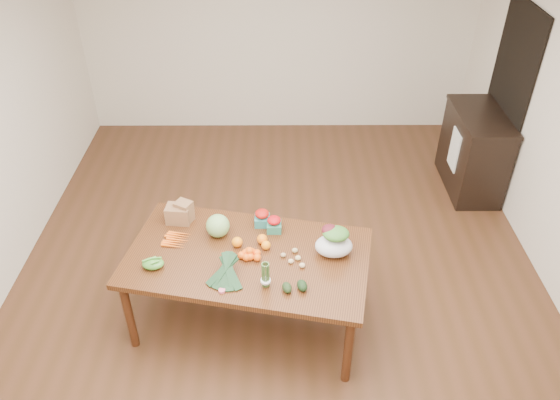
{
  "coord_description": "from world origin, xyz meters",
  "views": [
    {
      "loc": [
        -0.0,
        -3.8,
        3.67
      ],
      "look_at": [
        0.02,
        0.0,
        0.89
      ],
      "focal_mm": 35.0,
      "sensor_mm": 36.0,
      "label": 1
    }
  ],
  "objects_px": {
    "salad_bag": "(334,243)",
    "cabbage": "(218,226)",
    "cabinet": "(474,151)",
    "kale_bunch": "(225,274)",
    "dining_table": "(249,289)",
    "mandarin_cluster": "(250,252)",
    "asparagus_bundle": "(266,275)",
    "paper_bag": "(178,212)"
  },
  "relations": [
    {
      "from": "salad_bag",
      "to": "kale_bunch",
      "type": "bearing_deg",
      "value": -159.39
    },
    {
      "from": "dining_table",
      "to": "mandarin_cluster",
      "type": "distance_m",
      "value": 0.43
    },
    {
      "from": "dining_table",
      "to": "mandarin_cluster",
      "type": "height_order",
      "value": "mandarin_cluster"
    },
    {
      "from": "asparagus_bundle",
      "to": "cabinet",
      "type": "bearing_deg",
      "value": 57.52
    },
    {
      "from": "cabinet",
      "to": "asparagus_bundle",
      "type": "relative_size",
      "value": 4.08
    },
    {
      "from": "paper_bag",
      "to": "salad_bag",
      "type": "height_order",
      "value": "salad_bag"
    },
    {
      "from": "dining_table",
      "to": "cabinet",
      "type": "bearing_deg",
      "value": 51.18
    },
    {
      "from": "cabinet",
      "to": "kale_bunch",
      "type": "relative_size",
      "value": 2.55
    },
    {
      "from": "dining_table",
      "to": "paper_bag",
      "type": "relative_size",
      "value": 7.09
    },
    {
      "from": "salad_bag",
      "to": "cabbage",
      "type": "bearing_deg",
      "value": 165.64
    },
    {
      "from": "mandarin_cluster",
      "to": "kale_bunch",
      "type": "distance_m",
      "value": 0.33
    },
    {
      "from": "cabbage",
      "to": "mandarin_cluster",
      "type": "xyz_separation_m",
      "value": [
        0.27,
        -0.27,
        -0.05
      ]
    },
    {
      "from": "cabinet",
      "to": "paper_bag",
      "type": "bearing_deg",
      "value": -152.34
    },
    {
      "from": "mandarin_cluster",
      "to": "paper_bag",
      "type": "bearing_deg",
      "value": 143.53
    },
    {
      "from": "kale_bunch",
      "to": "asparagus_bundle",
      "type": "bearing_deg",
      "value": 2.12
    },
    {
      "from": "mandarin_cluster",
      "to": "kale_bunch",
      "type": "xyz_separation_m",
      "value": [
        -0.17,
        -0.28,
        0.03
      ]
    },
    {
      "from": "cabbage",
      "to": "kale_bunch",
      "type": "height_order",
      "value": "cabbage"
    },
    {
      "from": "cabinet",
      "to": "paper_bag",
      "type": "distance_m",
      "value": 3.49
    },
    {
      "from": "paper_bag",
      "to": "cabbage",
      "type": "xyz_separation_m",
      "value": [
        0.35,
        -0.19,
        0.0
      ]
    },
    {
      "from": "paper_bag",
      "to": "kale_bunch",
      "type": "height_order",
      "value": "paper_bag"
    },
    {
      "from": "asparagus_bundle",
      "to": "paper_bag",
      "type": "bearing_deg",
      "value": 145.22
    },
    {
      "from": "mandarin_cluster",
      "to": "kale_bunch",
      "type": "bearing_deg",
      "value": -121.29
    },
    {
      "from": "mandarin_cluster",
      "to": "asparagus_bundle",
      "type": "distance_m",
      "value": 0.36
    },
    {
      "from": "cabinet",
      "to": "cabbage",
      "type": "relative_size",
      "value": 5.21
    },
    {
      "from": "paper_bag",
      "to": "dining_table",
      "type": "bearing_deg",
      "value": -36.03
    },
    {
      "from": "cabinet",
      "to": "mandarin_cluster",
      "type": "height_order",
      "value": "cabinet"
    },
    {
      "from": "paper_bag",
      "to": "asparagus_bundle",
      "type": "relative_size",
      "value": 1.08
    },
    {
      "from": "dining_table",
      "to": "asparagus_bundle",
      "type": "relative_size",
      "value": 7.66
    },
    {
      "from": "kale_bunch",
      "to": "asparagus_bundle",
      "type": "height_order",
      "value": "asparagus_bundle"
    },
    {
      "from": "paper_bag",
      "to": "cabinet",
      "type": "bearing_deg",
      "value": 27.66
    },
    {
      "from": "cabinet",
      "to": "salad_bag",
      "type": "xyz_separation_m",
      "value": [
        -1.78,
        -2.04,
        0.4
      ]
    },
    {
      "from": "dining_table",
      "to": "paper_bag",
      "type": "height_order",
      "value": "paper_bag"
    },
    {
      "from": "cabinet",
      "to": "kale_bunch",
      "type": "xyz_separation_m",
      "value": [
        -2.62,
        -2.35,
        0.36
      ]
    },
    {
      "from": "dining_table",
      "to": "cabinet",
      "type": "relative_size",
      "value": 1.88
    },
    {
      "from": "dining_table",
      "to": "salad_bag",
      "type": "distance_m",
      "value": 0.84
    },
    {
      "from": "paper_bag",
      "to": "mandarin_cluster",
      "type": "height_order",
      "value": "paper_bag"
    },
    {
      "from": "kale_bunch",
      "to": "asparagus_bundle",
      "type": "xyz_separation_m",
      "value": [
        0.3,
        -0.05,
        0.05
      ]
    },
    {
      "from": "mandarin_cluster",
      "to": "salad_bag",
      "type": "distance_m",
      "value": 0.67
    },
    {
      "from": "dining_table",
      "to": "cabbage",
      "type": "bearing_deg",
      "value": 146.25
    },
    {
      "from": "mandarin_cluster",
      "to": "asparagus_bundle",
      "type": "xyz_separation_m",
      "value": [
        0.13,
        -0.33,
        0.08
      ]
    },
    {
      "from": "dining_table",
      "to": "asparagus_bundle",
      "type": "height_order",
      "value": "asparagus_bundle"
    },
    {
      "from": "kale_bunch",
      "to": "dining_table",
      "type": "bearing_deg",
      "value": 75.01
    }
  ]
}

